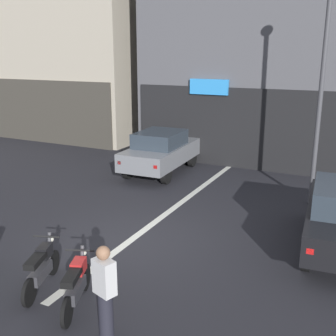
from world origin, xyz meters
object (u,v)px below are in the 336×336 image
object	(u,v)px
car_white_down_street	(289,133)
motorcycle_black_row_leftmost	(41,267)
street_lamp	(324,65)
person_by_motorcycles	(105,294)
car_grey_crossing_near	(161,150)
motorcycle_red_row_left_mid	(76,284)

from	to	relation	value
car_white_down_street	motorcycle_black_row_leftmost	bearing A→B (deg)	-98.19
street_lamp	person_by_motorcycles	xyz separation A→B (m)	(-2.01, -8.14, -3.33)
car_grey_crossing_near	person_by_motorcycles	bearing A→B (deg)	-67.86
motorcycle_black_row_leftmost	car_grey_crossing_near	bearing A→B (deg)	101.36
car_grey_crossing_near	street_lamp	distance (m)	6.67
street_lamp	person_by_motorcycles	world-z (taller)	street_lamp
car_grey_crossing_near	street_lamp	xyz separation A→B (m)	(5.72, -0.98, 3.30)
car_white_down_street	motorcycle_red_row_left_mid	bearing A→B (deg)	-94.19
car_grey_crossing_near	motorcycle_black_row_leftmost	bearing A→B (deg)	-78.64
car_grey_crossing_near	car_white_down_street	bearing A→B (deg)	57.47
motorcycle_red_row_left_mid	car_grey_crossing_near	bearing A→B (deg)	107.37
car_grey_crossing_near	car_white_down_street	xyz separation A→B (m)	(3.74, 5.86, 0.00)
motorcycle_black_row_leftmost	person_by_motorcycles	bearing A→B (deg)	-19.82
motorcycle_red_row_left_mid	person_by_motorcycles	world-z (taller)	person_by_motorcycles
motorcycle_black_row_leftmost	person_by_motorcycles	world-z (taller)	person_by_motorcycles
car_grey_crossing_near	street_lamp	world-z (taller)	street_lamp
motorcycle_black_row_leftmost	motorcycle_red_row_left_mid	world-z (taller)	same
street_lamp	car_grey_crossing_near	bearing A→B (deg)	170.30
car_grey_crossing_near	motorcycle_red_row_left_mid	world-z (taller)	car_grey_crossing_near
motorcycle_red_row_left_mid	street_lamp	bearing A→B (deg)	68.14
motorcycle_red_row_left_mid	motorcycle_black_row_leftmost	bearing A→B (deg)	169.99
car_white_down_street	street_lamp	world-z (taller)	street_lamp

